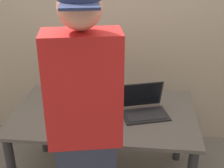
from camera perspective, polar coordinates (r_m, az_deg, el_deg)
desk at (r=2.46m, az=-1.42°, el=-7.54°), size 1.43×0.86×0.70m
laptop at (r=2.38m, az=6.00°, el=-4.28°), size 0.41×0.36×0.23m
beer_bottle_amber at (r=2.48m, az=-8.75°, el=-1.42°), size 0.07×0.07×0.32m
beer_bottle_brown at (r=2.56m, az=-5.18°, el=-0.93°), size 0.07×0.07×0.27m
beer_bottle_green at (r=2.61m, az=-7.89°, el=-0.49°), size 0.06×0.06×0.28m
beer_bottle_dark at (r=2.49m, az=-6.14°, el=-1.54°), size 0.07×0.07×0.28m
person_figure at (r=1.69m, az=-5.00°, el=-10.54°), size 0.42×0.33×1.80m
back_wall at (r=2.96m, az=0.44°, el=12.94°), size 6.00×0.10×2.60m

